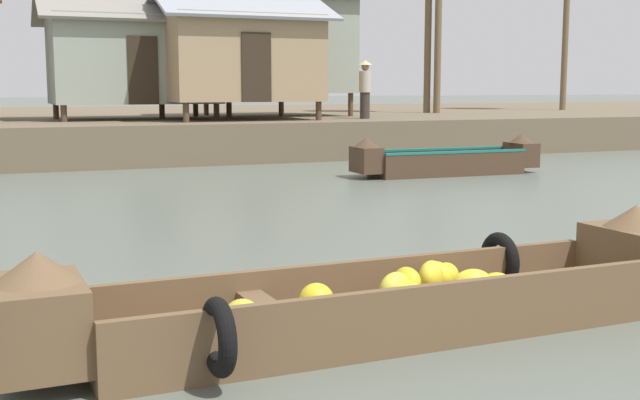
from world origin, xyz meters
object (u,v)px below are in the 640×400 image
Objects in this scene: fishing_skiff_distant at (447,161)px; vendor_person at (365,86)px; banana_boat at (385,298)px; stilt_house_right at (277,43)px; stilt_house_mid_left at (133,58)px; stilt_house_mid_right at (237,57)px.

fishing_skiff_distant is 2.68× the size of vendor_person.
banana_boat is 11.94m from fishing_skiff_distant.
fishing_skiff_distant is 0.89× the size of stilt_house_right.
banana_boat is 19.99m from stilt_house_right.
stilt_house_right reaches higher than stilt_house_mid_left.
fishing_skiff_distant is (6.60, 9.95, 0.01)m from banana_boat.
vendor_person is at bearing -19.91° from stilt_house_mid_left.
stilt_house_mid_right is 2.88× the size of vendor_person.
stilt_house_mid_right is (3.86, 16.70, 2.46)m from banana_boat.
fishing_skiff_distant is at bearing -84.96° from stilt_house_right.
stilt_house_right is (-0.79, 8.95, 2.99)m from fishing_skiff_distant.
stilt_house_mid_left reaches higher than stilt_house_mid_right.
banana_boat is at bearing -123.54° from fishing_skiff_distant.
stilt_house_mid_right is (2.67, -1.21, 0.03)m from stilt_house_mid_left.
stilt_house_mid_left is (-5.40, 7.97, 2.42)m from fishing_skiff_distant.
vendor_person reaches higher than banana_boat.
stilt_house_mid_left is at bearing 86.19° from banana_boat.
vendor_person is at bearing 64.93° from banana_boat.
stilt_house_mid_left is at bearing 155.53° from stilt_house_mid_right.
banana_boat is at bearing -107.08° from stilt_house_right.
stilt_house_mid_right is 2.98m from stilt_house_right.
stilt_house_mid_left is (1.19, 17.92, 2.43)m from banana_boat.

